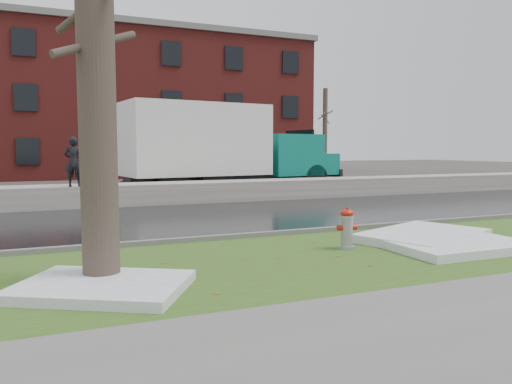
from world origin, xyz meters
name	(u,v)px	position (x,y,z in m)	size (l,w,h in m)	color
ground	(255,249)	(0.00, 0.00, 0.00)	(120.00, 120.00, 0.00)	#47423D
verge	(283,261)	(0.00, -1.25, 0.02)	(60.00, 4.50, 0.04)	#2E4B19
sidewalk	(440,333)	(0.00, -5.00, 0.03)	(60.00, 3.00, 0.05)	slate
road	(192,219)	(0.00, 4.50, 0.01)	(60.00, 7.00, 0.03)	black
parking_lot	(139,193)	(0.00, 13.00, 0.01)	(60.00, 9.00, 0.03)	slate
curb	(237,237)	(0.00, 1.00, 0.07)	(60.00, 0.15, 0.14)	slate
snowbank	(160,193)	(0.00, 8.70, 0.38)	(60.00, 1.60, 0.75)	#AFA9A0
brick_building	(124,108)	(2.00, 30.00, 5.00)	(26.00, 12.00, 10.00)	maroon
bg_tree_center	(3,127)	(-6.00, 26.00, 3.33)	(1.40, 1.62, 6.50)	brown
bg_tree_right	(325,131)	(16.00, 24.00, 3.33)	(1.40, 1.62, 6.50)	brown
fire_hydrant	(347,227)	(1.54, -0.89, 0.47)	(0.40, 0.36, 0.81)	#919298
tree	(96,49)	(-3.08, -1.52, 3.37)	(1.25, 1.41, 6.60)	brown
box_truck	(222,147)	(3.46, 11.91, 2.05)	(11.74, 3.89, 3.87)	black
worker	(74,162)	(-2.90, 8.10, 1.55)	(0.58, 0.38, 1.60)	black
snow_patch_near	(453,244)	(3.49, -1.64, 0.12)	(2.60, 2.00, 0.16)	white
snow_patch_far	(102,286)	(-3.13, -2.04, 0.11)	(2.20, 1.60, 0.14)	white
snow_patch_side	(423,236)	(3.56, -0.73, 0.13)	(2.80, 1.80, 0.18)	white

